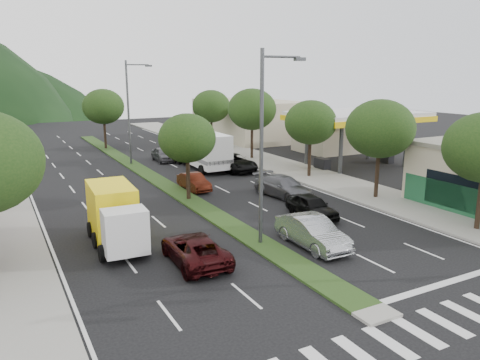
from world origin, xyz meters
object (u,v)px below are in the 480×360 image
tree_med_near (187,138)px  suv_maroon (195,249)px  tree_med_far (103,107)px  streetlight_near (265,139)px  car_queue_b (284,187)px  sedan_silver (312,232)px  box_truck (115,217)px  motorhome (200,148)px  tree_r_d (252,109)px  car_queue_e (163,154)px  tree_r_b (380,129)px  car_queue_d (234,163)px  car_queue_c (194,182)px  tree_r_c (311,122)px  tree_r_e (211,106)px  car_queue_a (312,206)px  streetlight_mid (130,108)px

tree_med_near → suv_maroon: tree_med_near is taller
tree_med_far → streetlight_near: (0.21, -36.00, 0.58)m
suv_maroon → car_queue_b: car_queue_b is taller
tree_med_far → suv_maroon: 37.12m
sedan_silver → box_truck: 10.36m
motorhome → box_truck: bearing=-125.7°
tree_r_d → tree_med_near: 16.99m
tree_med_far → tree_r_d: bearing=-49.4°
sedan_silver → suv_maroon: size_ratio=0.98×
tree_med_near → car_queue_e: bearing=77.4°
tree_med_far → suv_maroon: (-4.00, -36.65, -4.32)m
tree_med_far → car_queue_e: (3.42, -10.71, -4.30)m
tree_r_b → car_queue_d: 14.92m
streetlight_near → box_truck: 8.88m
car_queue_b → box_truck: size_ratio=0.84×
sedan_silver → car_queue_c: (-0.69, 14.14, -0.15)m
tree_r_c → suv_maroon: (-16.00, -12.65, -4.06)m
tree_r_c → motorhome: tree_r_c is taller
streetlight_near → tree_r_c: bearing=45.5°
tree_r_e → car_queue_c: tree_r_e is taller
streetlight_near → car_queue_e: bearing=82.8°
tree_med_far → streetlight_near: streetlight_near is taller
car_queue_c → box_truck: box_truck is taller
car_queue_b → motorhome: 13.03m
tree_r_b → car_queue_a: size_ratio=1.67×
tree_r_d → streetlight_near: 24.97m
tree_med_far → streetlight_mid: size_ratio=0.69×
streetlight_mid → box_truck: (-6.86, -21.20, -4.15)m
tree_r_c → car_queue_b: size_ratio=1.24×
tree_r_b → car_queue_c: bearing=140.7°
tree_med_near → tree_med_far: bearing=90.0°
car_queue_b → tree_r_b: bearing=-40.9°
sedan_silver → car_queue_a: 5.16m
suv_maroon → tree_med_far: bearing=-93.6°
suv_maroon → streetlight_mid: bearing=-96.6°
sedan_silver → box_truck: size_ratio=0.77×
tree_r_b → streetlight_mid: 24.09m
tree_med_near → motorhome: tree_med_near is taller
tree_r_c → streetlight_near: 16.85m
box_truck → motorhome: bearing=-122.8°
streetlight_mid → suv_maroon: (-4.20, -25.65, -4.90)m
tree_r_b → car_queue_a: 8.14m
car_queue_e → tree_r_d: bearing=-19.2°
tree_r_b → car_queue_e: (-8.58, 21.29, -4.33)m
sedan_silver → box_truck: (-8.84, 5.36, 0.64)m
tree_r_b → tree_med_near: size_ratio=1.15×
tree_r_c → streetlight_near: size_ratio=0.65×
tree_r_d → tree_med_near: (-12.00, -12.00, -0.75)m
motorhome → car_queue_a: bearing=-90.5°
suv_maroon → box_truck: bearing=-56.5°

